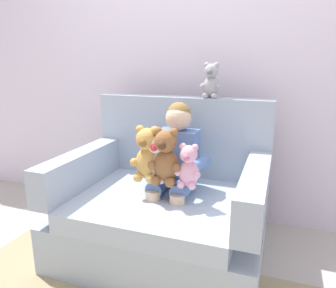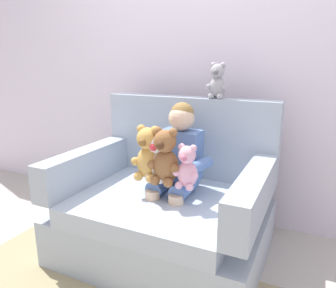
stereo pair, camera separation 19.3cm
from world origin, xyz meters
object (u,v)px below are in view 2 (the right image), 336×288
Objects in this scene: plush_pink at (187,168)px; plush_honey at (148,155)px; plush_brown at (165,158)px; plush_white at (158,158)px; seated_child at (177,160)px; armchair at (167,207)px; plush_grey_on_backrest at (217,82)px.

plush_honey is (-0.27, 0.02, 0.04)m from plush_pink.
plush_brown is 1.31× the size of plush_pink.
plush_pink is 0.21m from plush_white.
seated_child is at bearing 65.01° from plush_white.
plush_white is (-0.21, 0.03, 0.02)m from plush_pink.
armchair is at bearing 82.45° from plush_white.
armchair is 5.25× the size of plush_grey_on_backrest.
plush_pink is (0.14, -0.01, -0.04)m from plush_brown.
armchair reaches higher than seated_child.
seated_child is at bearing -105.70° from plush_grey_on_backrest.
armchair is 3.69× the size of plush_brown.
plush_grey_on_backrest is at bearing 64.93° from plush_white.
plush_grey_on_backrest is (0.15, 0.33, 0.49)m from seated_child.
seated_child reaches higher than plush_white.
armchair is at bearing 138.39° from plush_pink.
plush_grey_on_backrest is (0.15, 0.50, 0.43)m from plush_brown.
plush_brown is at bearing -97.99° from plush_grey_on_backrest.
plush_grey_on_backrest is (0.22, 0.48, 0.44)m from plush_white.
plush_honey is at bearing -127.98° from seated_child.
seated_child is 2.35× the size of plush_brown.
plush_honey is (-0.06, -0.01, 0.02)m from plush_white.
plush_brown is 0.07m from plush_white.
plush_grey_on_backrest is (0.28, 0.49, 0.43)m from plush_honey.
armchair is 3.70× the size of plush_honey.
armchair is 4.15× the size of plush_white.
seated_child reaches higher than plush_brown.
plush_grey_on_backrest reaches higher than seated_child.
plush_brown is at bearing 171.77° from plush_pink.
plush_honey is at bearing -175.14° from plush_brown.
seated_child is 3.34× the size of plush_grey_on_backrest.
plush_white is at bearing 165.09° from plush_pink.
plush_pink is 0.28m from plush_honey.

